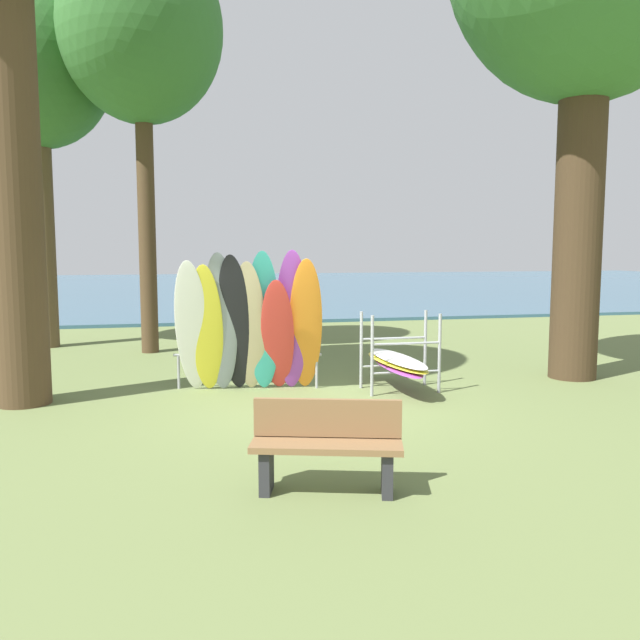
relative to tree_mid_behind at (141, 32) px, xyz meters
name	(u,v)px	position (x,y,z in m)	size (l,w,h in m)	color
ground_plane	(303,404)	(2.34, -5.41, -6.73)	(80.00, 80.00, 0.00)	olive
lake_water	(207,287)	(2.34, 22.74, -6.68)	(80.00, 36.00, 0.10)	#38607A
tree_mid_behind	(141,32)	(0.00, 0.00, 0.00)	(3.37, 3.37, 8.73)	#4C3823
tree_far_left_back	(36,65)	(-2.31, 1.30, -0.46)	(3.33, 3.33, 8.28)	brown
leaning_board_pile	(249,326)	(1.68, -4.45, -5.67)	(2.39, 1.06, 2.25)	white
board_storage_rack	(397,361)	(3.98, -4.84, -6.26)	(1.15, 2.13, 1.25)	#9EA0A5
park_bench	(327,444)	(1.90, -8.83, -6.27)	(1.46, 0.78, 0.85)	#2D2D33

